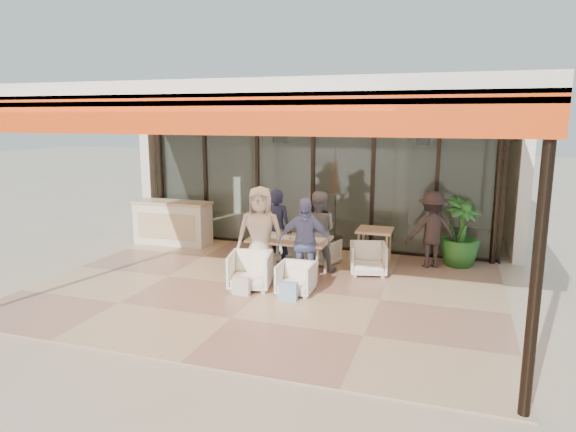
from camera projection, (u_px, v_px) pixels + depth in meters
name	position (u px, v px, depth m)	size (l,w,h in m)	color
ground	(267.00, 288.00, 9.10)	(70.00, 70.00, 0.00)	#C6B293
terrace_floor	(267.00, 288.00, 9.10)	(8.00, 6.00, 0.01)	tan
terrace_structure	(259.00, 101.00, 8.23)	(8.00, 6.00, 3.40)	silver
glass_storefront	(313.00, 179.00, 11.59)	(8.08, 0.10, 3.20)	#9EADA3
interior_block	(337.00, 146.00, 13.62)	(9.05, 3.62, 3.52)	silver
host_counter	(173.00, 222.00, 12.14)	(1.85, 0.65, 1.04)	silver
dining_table	(289.00, 241.00, 9.70)	(1.50, 0.90, 0.93)	#D4AD81
chair_far_left	(285.00, 246.00, 10.78)	(0.62, 0.58, 0.64)	white
chair_far_right	(324.00, 251.00, 10.52)	(0.57, 0.53, 0.59)	white
chair_near_left	(250.00, 269.00, 9.00)	(0.71, 0.67, 0.73)	white
chair_near_right	(296.00, 277.00, 8.75)	(0.59, 0.56, 0.61)	white
diner_navy	(277.00, 229.00, 10.22)	(0.58, 0.38, 1.60)	#1B1D3B
diner_grey	(317.00, 232.00, 9.96)	(0.78, 0.61, 1.60)	slate
diner_cream	(260.00, 234.00, 9.37)	(0.86, 0.56, 1.77)	beige
diner_periwinkle	(304.00, 242.00, 9.12)	(0.94, 0.39, 1.60)	#6E78B7
tote_bag_cream	(241.00, 287.00, 8.67)	(0.30, 0.10, 0.34)	silver
tote_bag_blue	(288.00, 292.00, 8.41)	(0.30, 0.10, 0.34)	#99BFD8
side_table	(375.00, 234.00, 10.46)	(0.70, 0.70, 0.74)	#D4AD81
side_chair	(368.00, 257.00, 9.82)	(0.67, 0.63, 0.69)	white
standing_woman	(431.00, 230.00, 10.20)	(1.00, 0.58, 1.55)	black
potted_palm	(460.00, 233.00, 10.31)	(0.79, 0.79, 1.41)	#1E5919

